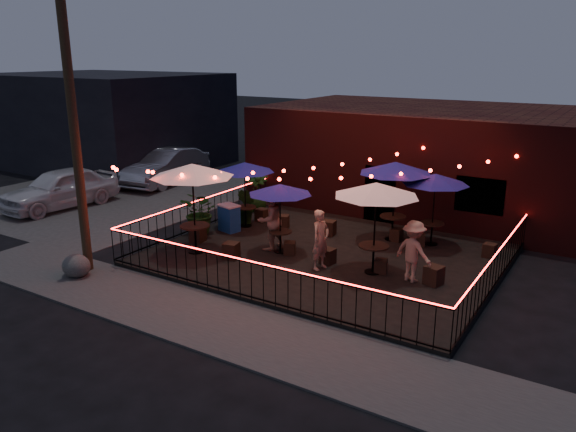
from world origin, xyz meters
name	(u,v)px	position (x,y,z in m)	size (l,w,h in m)	color
ground	(293,279)	(0.00, 0.00, 0.00)	(110.00, 110.00, 0.00)	black
patio	(327,256)	(0.00, 2.00, 0.07)	(10.00, 8.00, 0.15)	black
sidewalk	(221,324)	(0.00, -3.25, 0.03)	(18.00, 2.50, 0.05)	#3B3937
parking_lot	(111,194)	(-12.00, 4.00, 0.01)	(11.00, 12.00, 0.02)	#3B3937
brick_building	(442,158)	(1.00, 9.99, 2.00)	(14.00, 8.00, 4.00)	black
background_building	(104,119)	(-18.00, 9.00, 2.50)	(12.00, 9.00, 5.00)	black
utility_pole	(75,133)	(-5.40, -2.60, 4.00)	(0.26, 0.26, 8.00)	#3B2D18
fence_front	(251,281)	(0.00, -2.00, 0.66)	(10.00, 0.04, 1.04)	black
fence_left	(202,214)	(-5.00, 2.00, 0.66)	(0.04, 8.00, 1.04)	black
fence_right	(496,270)	(5.00, 2.00, 0.66)	(0.04, 8.00, 1.04)	black
festoon_lights	(294,176)	(-1.01, 1.70, 2.52)	(10.02, 8.72, 1.32)	#FF1E11
cafe_table_0	(192,172)	(-3.53, -0.04, 2.69)	(2.67, 2.67, 2.78)	black
cafe_table_1	(245,168)	(-3.80, 2.96, 2.26)	(2.72, 2.72, 2.31)	black
cafe_table_2	(280,190)	(-1.30, 1.35, 2.13)	(2.43, 2.43, 2.16)	black
cafe_table_3	(396,169)	(1.19, 4.32, 2.54)	(2.39, 2.39, 2.61)	black
cafe_table_4	(376,191)	(1.83, 1.29, 2.52)	(2.52, 2.52, 2.60)	black
cafe_table_5	(436,180)	(2.44, 4.55, 2.27)	(2.44, 2.44, 2.32)	black
bistro_chair_0	(198,234)	(-4.15, 0.78, 0.40)	(0.43, 0.43, 0.51)	black
bistro_chair_1	(231,251)	(-2.23, 0.08, 0.40)	(0.42, 0.42, 0.49)	black
bistro_chair_2	(262,215)	(-3.67, 3.79, 0.38)	(0.39, 0.39, 0.46)	black
bistro_chair_3	(283,222)	(-2.54, 3.45, 0.39)	(0.40, 0.40, 0.47)	black
bistro_chair_4	(290,248)	(-0.94, 1.32, 0.35)	(0.34, 0.34, 0.40)	black
bistro_chair_5	(328,256)	(0.42, 1.25, 0.38)	(0.38, 0.38, 0.45)	black
bistro_chair_6	(329,228)	(-0.81, 3.63, 0.40)	(0.42, 0.42, 0.50)	black
bistro_chair_7	(396,235)	(1.36, 4.26, 0.36)	(0.35, 0.35, 0.41)	black
bistro_chair_8	(381,266)	(2.03, 1.39, 0.35)	(0.34, 0.34, 0.40)	black
bistro_chair_9	(434,275)	(3.54, 1.39, 0.40)	(0.43, 0.43, 0.51)	black
bistro_chair_10	(419,240)	(2.18, 4.16, 0.35)	(0.35, 0.35, 0.41)	black
bistro_chair_11	(490,250)	(4.33, 4.32, 0.36)	(0.35, 0.35, 0.42)	black
patron_a	(321,240)	(0.42, 0.78, 1.02)	(0.63, 0.42, 1.74)	#D8A890
patron_b	(270,220)	(-1.72, 1.41, 1.11)	(0.93, 0.73, 1.92)	tan
patron_c	(413,251)	(2.97, 1.30, 1.00)	(1.10, 0.63, 1.70)	tan
potted_shrub_a	(201,212)	(-4.60, 1.50, 0.89)	(1.34, 1.16, 1.49)	#134013
potted_shrub_b	(246,206)	(-3.94, 3.21, 0.81)	(0.73, 0.59, 1.32)	#133A14
potted_shrub_c	(258,192)	(-4.60, 4.86, 0.90)	(0.83, 0.83, 1.49)	#163C11
cooler	(229,218)	(-3.95, 2.20, 0.63)	(0.82, 0.67, 0.94)	#164AA0
boulder	(76,266)	(-5.27, -3.11, 0.34)	(0.87, 0.74, 0.68)	#42423D
car_white	(60,188)	(-11.99, 1.44, 0.81)	(1.91, 4.76, 1.62)	white
car_silver	(166,166)	(-11.45, 6.96, 0.84)	(1.78, 5.11, 1.69)	#9B9AA2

